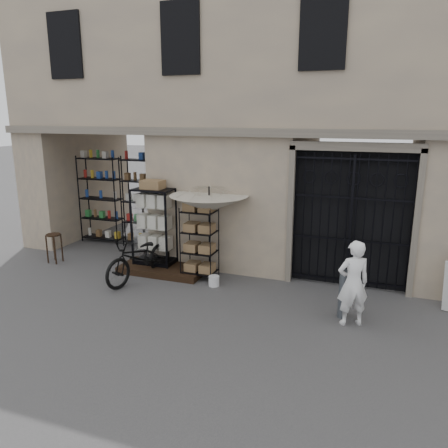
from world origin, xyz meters
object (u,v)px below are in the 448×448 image
at_px(display_cabinet, 154,230).
at_px(steel_bollard, 343,294).
at_px(market_umbrella, 209,199).
at_px(bicycle, 141,279).
at_px(shopkeeper, 350,324).
at_px(white_bucket, 214,281).
at_px(wire_rack, 200,244).
at_px(wooden_stool, 54,247).

xyz_separation_m(display_cabinet, steel_bollard, (4.47, -1.15, -0.50)).
distance_m(display_cabinet, market_umbrella, 1.64).
bearing_deg(bicycle, shopkeeper, 5.09).
relative_size(market_umbrella, steel_bollard, 2.75).
height_order(market_umbrella, white_bucket, market_umbrella).
bearing_deg(wire_rack, bicycle, -159.86).
relative_size(display_cabinet, steel_bollard, 2.14).
distance_m(steel_bollard, shopkeeper, 0.53).
bearing_deg(steel_bollard, bicycle, 174.88).
bearing_deg(bicycle, wire_rack, 37.79).
bearing_deg(shopkeeper, display_cabinet, -42.76).
relative_size(market_umbrella, shopkeeper, 1.62).
bearing_deg(shopkeeper, bicycle, -33.99).
bearing_deg(bicycle, wooden_stool, -174.01).
height_order(display_cabinet, bicycle, display_cabinet).
bearing_deg(market_umbrella, shopkeeper, -22.96).
bearing_deg(bicycle, display_cabinet, 105.63).
height_order(market_umbrella, steel_bollard, market_umbrella).
bearing_deg(wooden_stool, bicycle, -6.77).
distance_m(bicycle, shopkeeper, 4.64).
relative_size(wire_rack, bicycle, 0.82).
bearing_deg(display_cabinet, wooden_stool, -158.35).
bearing_deg(white_bucket, wire_rack, 143.98).
bearing_deg(bicycle, white_bucket, 20.07).
height_order(display_cabinet, steel_bollard, display_cabinet).
bearing_deg(wire_rack, white_bucket, -40.91).
bearing_deg(white_bucket, market_umbrella, 120.37).
distance_m(market_umbrella, steel_bollard, 3.54).
bearing_deg(steel_bollard, shopkeeper, -53.19).
distance_m(wooden_stool, steel_bollard, 7.12).
xyz_separation_m(wire_rack, wooden_stool, (-3.85, -0.25, -0.42)).
distance_m(wooden_stool, shopkeeper, 7.32).
bearing_deg(shopkeeper, steel_bollard, -79.51).
relative_size(wire_rack, steel_bollard, 1.81).
xyz_separation_m(market_umbrella, shopkeeper, (3.24, -1.37, -1.80)).
bearing_deg(display_cabinet, wire_rack, 3.62).
distance_m(white_bucket, bicycle, 1.70).
xyz_separation_m(white_bucket, shopkeeper, (2.92, -0.84, -0.11)).
height_order(white_bucket, wooden_stool, wooden_stool).
relative_size(wooden_stool, shopkeeper, 0.48).
relative_size(white_bucket, steel_bollard, 0.26).
xyz_separation_m(wire_rack, white_bucket, (0.48, -0.35, -0.70)).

